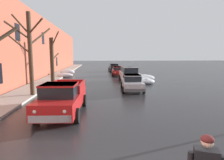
{
  "coord_description": "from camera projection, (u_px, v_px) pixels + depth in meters",
  "views": [
    {
      "loc": [
        -0.56,
        -3.13,
        3.19
      ],
      "look_at": [
        0.59,
        11.67,
        1.23
      ],
      "focal_mm": 30.65,
      "sensor_mm": 36.0,
      "label": 1
    }
  ],
  "objects": [
    {
      "name": "bare_tree_mid_block",
      "position": [
        52.0,
        60.0,
        21.09
      ],
      "size": [
        1.37,
        3.56,
        5.58
      ],
      "color": "#382B1E",
      "rests_on": "ground"
    },
    {
      "name": "suv_white_parked_kerbside_mid",
      "position": [
        129.0,
        73.0,
        22.62
      ],
      "size": [
        2.06,
        4.48,
        1.82
      ],
      "color": "silver",
      "rests_on": "ground"
    },
    {
      "name": "sedan_red_parked_far_down_block",
      "position": [
        118.0,
        71.0,
        29.07
      ],
      "size": [
        1.97,
        4.2,
        1.42
      ],
      "color": "red",
      "rests_on": "ground"
    },
    {
      "name": "left_sidewalk_slab",
      "position": [
        42.0,
        84.0,
        20.82
      ],
      "size": [
        2.51,
        80.0,
        0.14
      ],
      "primitive_type": "cube",
      "color": "#A8A399",
      "rests_on": "ground"
    },
    {
      "name": "sedan_black_queued_behind_truck",
      "position": [
        114.0,
        68.0,
        36.63
      ],
      "size": [
        2.01,
        4.45,
        1.42
      ],
      "color": "black",
      "rests_on": "ground"
    },
    {
      "name": "snow_bank_near_corner_left",
      "position": [
        68.0,
        72.0,
        30.49
      ],
      "size": [
        2.29,
        0.97,
        0.89
      ],
      "color": "white",
      "rests_on": "ground"
    },
    {
      "name": "snow_bank_near_corner_right",
      "position": [
        147.0,
        81.0,
        21.07
      ],
      "size": [
        1.67,
        1.44,
        0.72
      ],
      "color": "white",
      "rests_on": "ground"
    },
    {
      "name": "sedan_silver_parked_kerbside_close",
      "position": [
        132.0,
        82.0,
        17.18
      ],
      "size": [
        2.15,
        4.51,
        1.42
      ],
      "color": "#B7B7BC",
      "rests_on": "ground"
    },
    {
      "name": "brick_townhouse_facade",
      "position": [
        23.0,
        45.0,
        20.15
      ],
      "size": [
        0.63,
        80.0,
        8.43
      ],
      "color": "#9E4C38",
      "rests_on": "ground"
    },
    {
      "name": "bare_tree_second_along_sidewalk",
      "position": [
        30.0,
        51.0,
        14.25
      ],
      "size": [
        2.52,
        3.2,
        6.31
      ],
      "color": "#423323",
      "rests_on": "ground"
    },
    {
      "name": "pickup_truck_red_approaching_near_lane",
      "position": [
        63.0,
        98.0,
        10.24
      ],
      "size": [
        2.33,
        5.16,
        1.76
      ],
      "color": "red",
      "rests_on": "ground"
    },
    {
      "name": "snow_bank_mid_block_left",
      "position": [
        65.0,
        75.0,
        27.27
      ],
      "size": [
        2.25,
        1.01,
        0.6
      ],
      "color": "white",
      "rests_on": "ground"
    },
    {
      "name": "snow_bank_along_left_kerb",
      "position": [
        142.0,
        78.0,
        22.61
      ],
      "size": [
        2.99,
        0.95,
        0.89
      ],
      "color": "white",
      "rests_on": "ground"
    }
  ]
}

